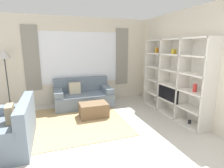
# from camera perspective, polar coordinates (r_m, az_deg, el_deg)

# --- Properties ---
(ground_plane) EXTENTS (16.00, 16.00, 0.00)m
(ground_plane) POSITION_cam_1_polar(r_m,az_deg,el_deg) (3.11, 1.17, -23.31)
(ground_plane) COLOR beige
(wall_back) EXTENTS (5.77, 0.11, 2.70)m
(wall_back) POSITION_cam_1_polar(r_m,az_deg,el_deg) (5.77, -10.33, 7.55)
(wall_back) COLOR beige
(wall_back) RESTS_ON ground_plane
(wall_right) EXTENTS (0.07, 4.48, 2.70)m
(wall_right) POSITION_cam_1_polar(r_m,az_deg,el_deg) (5.15, 19.55, 6.43)
(wall_right) COLOR beige
(wall_right) RESTS_ON ground_plane
(area_rug) EXTENTS (2.90, 2.26, 0.01)m
(area_rug) POSITION_cam_1_polar(r_m,az_deg,el_deg) (4.45, -15.40, -12.14)
(area_rug) COLOR tan
(area_rug) RESTS_ON ground_plane
(shelving_unit) EXTENTS (0.38, 2.31, 2.00)m
(shelving_unit) POSITION_cam_1_polar(r_m,az_deg,el_deg) (4.86, 19.61, 1.82)
(shelving_unit) COLOR silver
(shelving_unit) RESTS_ON ground_plane
(couch_main) EXTENTS (1.70, 0.91, 0.83)m
(couch_main) POSITION_cam_1_polar(r_m,az_deg,el_deg) (5.48, -9.44, -3.97)
(couch_main) COLOR slate
(couch_main) RESTS_ON ground_plane
(couch_side) EXTENTS (0.91, 1.50, 0.83)m
(couch_side) POSITION_cam_1_polar(r_m,az_deg,el_deg) (3.85, -30.54, -12.69)
(couch_side) COLOR slate
(couch_side) RESTS_ON ground_plane
(ottoman) EXTENTS (0.71, 0.49, 0.37)m
(ottoman) POSITION_cam_1_polar(r_m,az_deg,el_deg) (4.62, -6.01, -8.43)
(ottoman) COLOR brown
(ottoman) RESTS_ON ground_plane
(floor_lamp) EXTENTS (0.32, 0.32, 1.75)m
(floor_lamp) POSITION_cam_1_polar(r_m,az_deg,el_deg) (5.51, -31.72, 7.17)
(floor_lamp) COLOR black
(floor_lamp) RESTS_ON ground_plane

